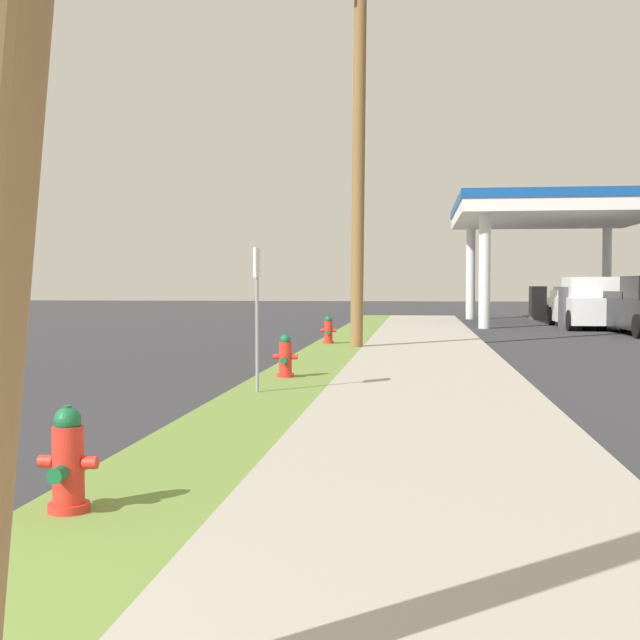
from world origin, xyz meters
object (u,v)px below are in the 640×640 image
object	(u,v)px
fire_hydrant_nearest	(68,465)
utility_pole_midground	(359,154)
fire_hydrant_third	(328,331)
truck_white_at_forecourt	(586,305)
fire_hydrant_second	(285,358)
car_tan_by_near_pump	(572,303)
street_sign_post	(257,289)

from	to	relation	value
fire_hydrant_nearest	utility_pole_midground	bearing A→B (deg)	86.65
fire_hydrant_third	truck_white_at_forecourt	distance (m)	14.15
fire_hydrant_nearest	fire_hydrant_third	size ratio (longest dim) A/B	1.00
fire_hydrant_second	fire_hydrant_third	size ratio (longest dim) A/B	1.00
fire_hydrant_second	car_tan_by_near_pump	bearing A→B (deg)	71.18
utility_pole_midground	car_tan_by_near_pump	xyz separation A→B (m)	(9.29, 22.38, -4.27)
fire_hydrant_nearest	fire_hydrant_third	xyz separation A→B (m)	(0.03, 16.36, 0.00)
street_sign_post	fire_hydrant_third	bearing A→B (deg)	90.23
utility_pole_midground	truck_white_at_forecourt	size ratio (longest dim) A/B	1.77
street_sign_post	fire_hydrant_nearest	bearing A→B (deg)	-90.63
fire_hydrant_second	utility_pole_midground	bearing A→B (deg)	84.03
fire_hydrant_second	truck_white_at_forecourt	distance (m)	20.93
fire_hydrant_nearest	utility_pole_midground	xyz separation A→B (m)	(0.90, 15.39, 4.54)
fire_hydrant_second	fire_hydrant_nearest	bearing A→B (deg)	-91.14
fire_hydrant_nearest	fire_hydrant_third	world-z (taller)	same
fire_hydrant_nearest	street_sign_post	xyz separation A→B (m)	(0.07, 6.41, 1.19)
fire_hydrant_third	fire_hydrant_second	bearing A→B (deg)	-89.01
fire_hydrant_nearest	car_tan_by_near_pump	distance (m)	39.13
fire_hydrant_nearest	fire_hydrant_third	bearing A→B (deg)	89.90
truck_white_at_forecourt	street_sign_post	bearing A→B (deg)	-112.75
fire_hydrant_second	utility_pole_midground	distance (m)	8.39
car_tan_by_near_pump	truck_white_at_forecourt	world-z (taller)	truck_white_at_forecourt
car_tan_by_near_pump	truck_white_at_forecourt	bearing A→B (deg)	-97.20
fire_hydrant_third	truck_white_at_forecourt	bearing A→B (deg)	51.30
fire_hydrant_third	street_sign_post	size ratio (longest dim) A/B	0.35
car_tan_by_near_pump	fire_hydrant_third	bearing A→B (deg)	-115.37
fire_hydrant_third	car_tan_by_near_pump	bearing A→B (deg)	64.63
fire_hydrant_nearest	utility_pole_midground	distance (m)	16.08
street_sign_post	truck_white_at_forecourt	size ratio (longest dim) A/B	0.39
fire_hydrant_nearest	fire_hydrant_second	world-z (taller)	same
fire_hydrant_third	truck_white_at_forecourt	size ratio (longest dim) A/B	0.14
fire_hydrant_second	street_sign_post	distance (m)	2.31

